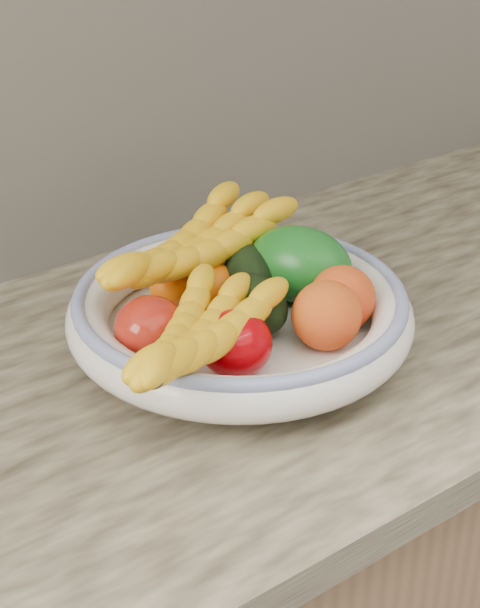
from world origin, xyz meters
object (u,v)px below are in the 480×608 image
object	(u,v)px
fruit_bowl	(240,313)
green_mango	(300,265)
banana_bunch_back	(193,255)

from	to	relation	value
fruit_bowl	green_mango	xyz separation A→B (m)	(0.10, 0.01, 0.03)
green_mango	fruit_bowl	bearing A→B (deg)	162.65
fruit_bowl	green_mango	world-z (taller)	green_mango
green_mango	banana_bunch_back	size ratio (longest dim) A/B	0.41
fruit_bowl	green_mango	bearing A→B (deg)	7.01
fruit_bowl	banana_bunch_back	world-z (taller)	banana_bunch_back
green_mango	banana_bunch_back	world-z (taller)	same
fruit_bowl	banana_bunch_back	distance (m)	0.10
green_mango	banana_bunch_back	distance (m)	0.13
green_mango	banana_bunch_back	bearing A→B (deg)	118.43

